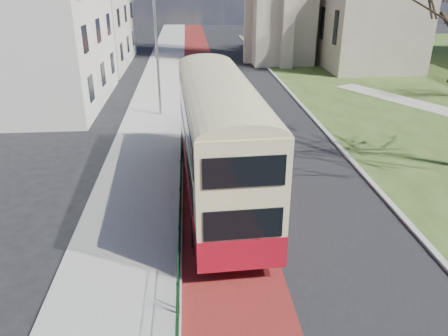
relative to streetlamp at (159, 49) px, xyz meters
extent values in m
plane|color=black|center=(4.35, -18.00, -4.59)|extent=(160.00, 160.00, 0.00)
cube|color=black|center=(5.85, 2.00, -4.59)|extent=(9.00, 120.00, 0.01)
cube|color=#591414|center=(3.15, 2.00, -4.59)|extent=(3.40, 120.00, 0.01)
cube|color=gray|center=(-0.65, 2.00, -4.53)|extent=(4.00, 120.00, 0.12)
cube|color=#999993|center=(1.35, 2.00, -4.53)|extent=(0.25, 120.00, 0.13)
cube|color=#999993|center=(10.45, 4.00, -4.53)|extent=(0.25, 80.00, 0.13)
cylinder|color=#0D3B1C|center=(1.40, -14.00, -3.49)|extent=(0.04, 24.00, 0.04)
cylinder|color=#0D3B1C|center=(1.40, -14.00, -4.44)|extent=(0.04, 24.00, 0.04)
cube|color=gray|center=(20.85, 20.00, -0.09)|extent=(9.00, 18.00, 9.00)
cube|color=silver|center=(-9.65, 4.00, 1.66)|extent=(10.00, 14.00, 12.50)
cube|color=beige|center=(-9.65, 20.00, 0.91)|extent=(10.00, 16.00, 11.00)
cylinder|color=gray|center=(-0.15, 0.00, -0.47)|extent=(0.16, 0.16, 8.00)
cube|color=maroon|center=(3.12, -12.80, -3.45)|extent=(3.43, 12.42, 1.12)
cube|color=beige|center=(3.12, -12.80, -1.27)|extent=(3.40, 12.36, 3.24)
cube|color=black|center=(1.70, -12.53, -2.28)|extent=(0.54, 10.08, 1.06)
cube|color=black|center=(4.50, -12.40, -2.28)|extent=(0.54, 10.08, 1.06)
cube|color=black|center=(1.71, -12.87, -0.60)|extent=(0.59, 11.06, 1.01)
cube|color=black|center=(4.52, -12.73, -0.60)|extent=(0.59, 11.06, 1.01)
cube|color=black|center=(2.82, -6.69, -2.28)|extent=(2.51, 0.20, 1.17)
cube|color=black|center=(2.82, -6.69, -0.60)|extent=(2.51, 0.20, 1.01)
cube|color=orange|center=(2.82, -6.69, 0.04)|extent=(2.00, 0.19, 0.34)
cylinder|color=black|center=(1.61, -8.68, -4.01)|extent=(0.39, 1.18, 1.16)
cylinder|color=black|center=(4.22, -8.56, -4.01)|extent=(0.39, 1.18, 1.16)
cylinder|color=black|center=(1.99, -16.55, -4.01)|extent=(0.39, 1.18, 1.16)
cylinder|color=black|center=(4.60, -16.42, -4.01)|extent=(0.39, 1.18, 1.16)
camera|label=1|loc=(1.91, -30.15, 4.51)|focal=35.00mm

